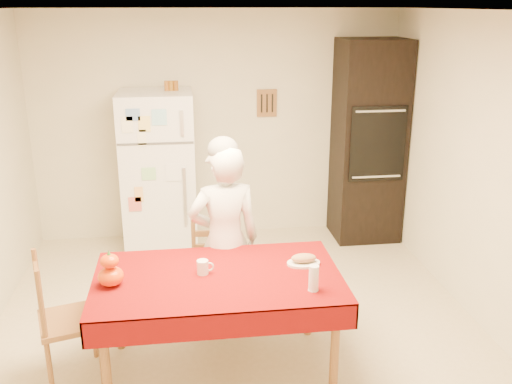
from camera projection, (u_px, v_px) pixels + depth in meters
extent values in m
plane|color=tan|center=(240.00, 337.00, 4.57)|extent=(4.50, 4.50, 0.00)
cube|color=beige|center=(217.00, 126.00, 6.29)|extent=(4.00, 0.02, 2.50)
cube|color=beige|center=(302.00, 380.00, 2.06)|extent=(4.00, 0.02, 2.50)
cube|color=beige|center=(494.00, 179.00, 4.43)|extent=(0.02, 4.50, 2.50)
cube|color=white|center=(236.00, 10.00, 3.78)|extent=(4.00, 4.50, 0.02)
cube|color=brown|center=(267.00, 103.00, 6.27)|extent=(0.22, 0.02, 0.30)
cube|color=white|center=(159.00, 173.00, 5.99)|extent=(0.75, 0.70, 1.70)
cube|color=silver|center=(182.00, 123.00, 5.49)|extent=(0.03, 0.03, 0.25)
cube|color=silver|center=(185.00, 196.00, 5.72)|extent=(0.03, 0.03, 0.60)
cube|color=black|center=(368.00, 142.00, 6.24)|extent=(0.70, 0.60, 2.20)
cube|color=black|center=(378.00, 144.00, 5.94)|extent=(0.59, 0.02, 0.80)
cylinder|color=brown|center=(106.00, 369.00, 3.59)|extent=(0.06, 0.06, 0.71)
cylinder|color=brown|center=(118.00, 307.00, 4.32)|extent=(0.06, 0.06, 0.71)
cylinder|color=brown|center=(335.00, 351.00, 3.78)|extent=(0.06, 0.06, 0.71)
cylinder|color=brown|center=(309.00, 294.00, 4.51)|extent=(0.06, 0.06, 0.71)
cube|color=brown|center=(218.00, 280.00, 3.93)|extent=(1.60, 0.90, 0.04)
cube|color=#610805|center=(218.00, 277.00, 3.92)|extent=(1.70, 1.00, 0.01)
cylinder|color=brown|center=(194.00, 308.00, 4.58)|extent=(0.04, 0.04, 0.43)
cylinder|color=brown|center=(195.00, 288.00, 4.90)|extent=(0.04, 0.04, 0.43)
cylinder|color=brown|center=(239.00, 306.00, 4.61)|extent=(0.04, 0.04, 0.43)
cylinder|color=brown|center=(237.00, 287.00, 4.93)|extent=(0.04, 0.04, 0.43)
cube|color=brown|center=(216.00, 271.00, 4.68)|extent=(0.44, 0.42, 0.04)
cube|color=brown|center=(215.00, 235.00, 4.76)|extent=(0.36, 0.05, 0.50)
cylinder|color=brown|center=(102.00, 358.00, 3.94)|extent=(0.04, 0.04, 0.43)
cylinder|color=brown|center=(50.00, 370.00, 3.81)|extent=(0.04, 0.04, 0.43)
cylinder|color=brown|center=(94.00, 332.00, 4.25)|extent=(0.04, 0.04, 0.43)
cylinder|color=brown|center=(46.00, 342.00, 4.13)|extent=(0.04, 0.04, 0.43)
cube|color=brown|center=(70.00, 321.00, 3.96)|extent=(0.50, 0.51, 0.04)
cube|color=brown|center=(39.00, 293.00, 3.82)|extent=(0.13, 0.35, 0.50)
imported|color=silver|center=(225.00, 241.00, 4.45)|extent=(0.61, 0.44, 1.56)
cylinder|color=silver|center=(203.00, 267.00, 3.94)|extent=(0.08, 0.08, 0.10)
ellipsoid|color=#E05905|center=(111.00, 276.00, 3.77)|extent=(0.17, 0.17, 0.13)
ellipsoid|color=#EA5105|center=(109.00, 261.00, 3.74)|extent=(0.12, 0.12, 0.09)
cylinder|color=white|center=(314.00, 278.00, 3.70)|extent=(0.07, 0.07, 0.18)
cylinder|color=white|center=(303.00, 263.00, 4.09)|extent=(0.24, 0.24, 0.02)
ellipsoid|color=#A77A52|center=(304.00, 258.00, 4.08)|extent=(0.18, 0.10, 0.06)
cylinder|color=#91531A|center=(167.00, 86.00, 5.77)|extent=(0.05, 0.05, 0.10)
cylinder|color=#8A5B19|center=(171.00, 86.00, 5.77)|extent=(0.05, 0.05, 0.10)
cylinder|color=brown|center=(176.00, 86.00, 5.78)|extent=(0.05, 0.05, 0.10)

